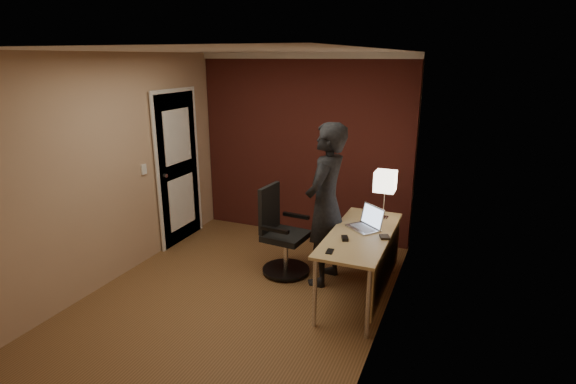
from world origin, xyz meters
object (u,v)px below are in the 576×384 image
at_px(desk_lamp, 385,182).
at_px(mouse, 345,238).
at_px(laptop, 367,222).
at_px(wallet, 385,237).
at_px(office_chair, 281,236).
at_px(person, 326,205).
at_px(phone, 330,251).
at_px(desk, 367,245).

bearing_deg(desk_lamp, mouse, -106.41).
bearing_deg(laptop, wallet, -42.24).
height_order(office_chair, person, person).
bearing_deg(desk_lamp, wallet, -77.27).
distance_m(mouse, office_chair, 1.04).
height_order(phone, person, person).
bearing_deg(phone, desk, 63.19).
distance_m(desk_lamp, person, 0.69).
relative_size(desk, person, 0.83).
relative_size(phone, wallet, 1.05).
height_order(desk, desk_lamp, desk_lamp).
height_order(desk, office_chair, office_chair).
xyz_separation_m(phone, office_chair, (-0.83, 0.79, -0.28)).
distance_m(laptop, office_chair, 1.07).
bearing_deg(mouse, person, 104.03).
distance_m(laptop, wallet, 0.30).
bearing_deg(person, desk_lamp, 123.44).
relative_size(laptop, phone, 3.64).
xyz_separation_m(desk_lamp, wallet, (0.13, -0.57, -0.41)).
relative_size(laptop, person, 0.23).
distance_m(desk, person, 0.64).
distance_m(desk, desk_lamp, 0.76).
bearing_deg(desk, mouse, -126.25).
relative_size(mouse, person, 0.06).
bearing_deg(mouse, desk, 30.64).
height_order(desk, mouse, mouse).
xyz_separation_m(mouse, wallet, (0.35, 0.19, -0.01)).
distance_m(mouse, person, 0.60).
xyz_separation_m(desk, phone, (-0.23, -0.57, 0.13)).
distance_m(phone, person, 0.86).
distance_m(desk_lamp, laptop, 0.52).
bearing_deg(office_chair, laptop, -3.89).
bearing_deg(phone, laptop, 70.89).
height_order(wallet, office_chair, office_chair).
height_order(laptop, person, person).
bearing_deg(wallet, phone, -127.78).
height_order(wallet, person, person).
bearing_deg(desk, wallet, -14.83).
relative_size(mouse, wallet, 0.91).
bearing_deg(person, desk, 72.82).
xyz_separation_m(phone, wallet, (0.40, 0.52, 0.01)).
height_order(phone, wallet, wallet).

